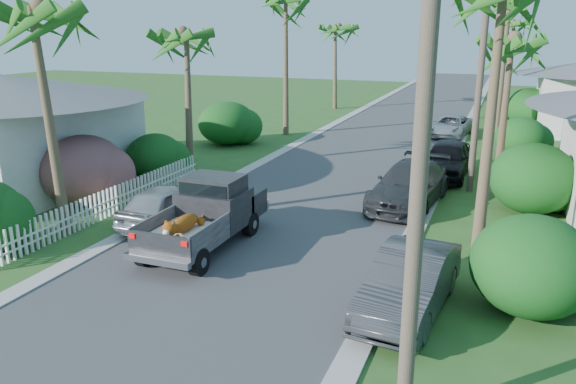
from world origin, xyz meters
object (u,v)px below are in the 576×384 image
at_px(pickup_truck, 210,212).
at_px(parked_car_rf, 447,159).
at_px(palm_l_d, 336,27).
at_px(palm_r_b, 512,39).
at_px(utility_pole_c, 494,57).
at_px(utility_pole_d, 500,49).
at_px(palm_l_c, 286,0).
at_px(palm_r_d, 514,23).
at_px(utility_pole_b, 480,76).
at_px(palm_l_a, 36,8).
at_px(parked_car_rd, 451,126).
at_px(parked_car_rm, 409,185).
at_px(palm_l_b, 185,33).
at_px(utility_pole_a, 421,156).
at_px(parked_car_ln, 168,204).
at_px(parked_car_rn, 409,283).

relative_size(pickup_truck, parked_car_rf, 1.09).
distance_m(palm_l_d, palm_r_b, 23.08).
height_order(utility_pole_c, utility_pole_d, same).
height_order(parked_car_rf, palm_l_c, palm_l_c).
bearing_deg(palm_r_d, utility_pole_b, -91.91).
xyz_separation_m(pickup_truck, palm_l_a, (-4.78, -1.12, 5.92)).
xyz_separation_m(parked_car_rd, utility_pole_d, (2.00, 17.92, 3.99)).
xyz_separation_m(pickup_truck, palm_r_d, (7.92, 35.88, 5.73)).
distance_m(parked_car_rm, utility_pole_d, 33.06).
height_order(palm_l_b, palm_l_d, palm_l_d).
xyz_separation_m(parked_car_rd, palm_l_a, (-9.80, -22.08, 6.32)).
xyz_separation_m(palm_r_d, utility_pole_a, (-0.90, -42.00, -2.14)).
relative_size(pickup_truck, parked_car_rm, 0.97).
distance_m(palm_l_a, palm_r_b, 17.57).
height_order(parked_car_ln, palm_l_d, palm_l_d).
distance_m(parked_car_rm, palm_l_a, 13.65).
relative_size(parked_car_rm, utility_pole_d, 0.59).
relative_size(palm_l_b, utility_pole_c, 0.82).
bearing_deg(palm_l_a, palm_r_b, 43.15).
bearing_deg(utility_pole_b, palm_l_b, -175.39).
height_order(parked_car_rf, parked_car_rd, parked_car_rf).
bearing_deg(utility_pole_b, palm_l_c, 142.19).
relative_size(palm_l_b, palm_r_d, 0.93).
distance_m(palm_r_b, utility_pole_b, 2.61).
height_order(parked_car_ln, utility_pole_d, utility_pole_d).
bearing_deg(parked_car_rm, parked_car_ln, -138.42).
bearing_deg(parked_car_ln, parked_car_rn, 161.10).
xyz_separation_m(parked_car_rd, utility_pole_b, (2.00, -12.08, 3.99)).
relative_size(parked_car_rm, palm_r_b, 0.73).
relative_size(pickup_truck, parked_car_ln, 1.24).
relative_size(palm_l_d, palm_r_b, 1.07).
height_order(utility_pole_b, utility_pole_d, same).
height_order(parked_car_rd, palm_r_d, palm_r_d).
bearing_deg(pickup_truck, utility_pole_d, 79.77).
distance_m(pickup_truck, parked_car_rn, 6.78).
distance_m(palm_l_a, utility_pole_a, 13.03).
xyz_separation_m(palm_l_a, palm_r_b, (12.80, 12.00, -0.98)).
bearing_deg(palm_r_d, palm_l_d, -155.22).
bearing_deg(utility_pole_a, palm_l_c, 115.80).
relative_size(parked_car_rm, palm_l_a, 0.64).
relative_size(palm_l_d, utility_pole_b, 0.86).
distance_m(palm_l_b, palm_l_d, 22.00).
bearing_deg(utility_pole_b, palm_l_a, -139.72).
bearing_deg(utility_pole_b, palm_l_d, 119.95).
relative_size(palm_l_c, utility_pole_b, 1.02).
height_order(pickup_truck, utility_pole_d, utility_pole_d).
bearing_deg(pickup_truck, palm_l_b, 124.35).
bearing_deg(parked_car_rn, palm_l_a, -179.59).
relative_size(palm_l_d, utility_pole_d, 0.86).
xyz_separation_m(pickup_truck, parked_car_rf, (5.86, 10.88, -0.21)).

